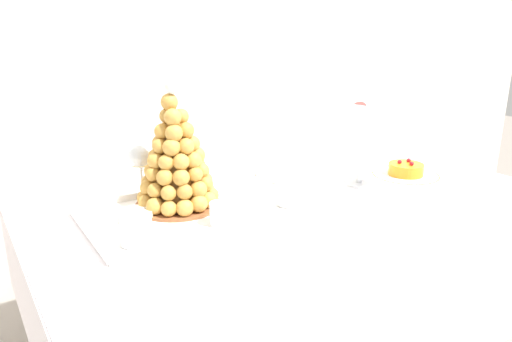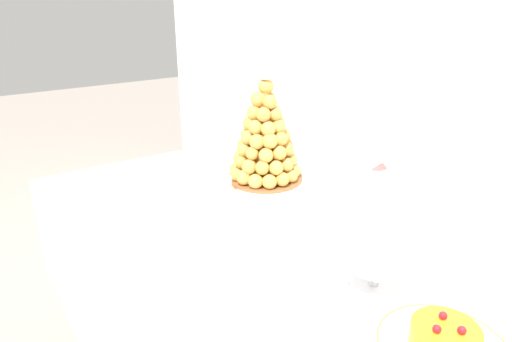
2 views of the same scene
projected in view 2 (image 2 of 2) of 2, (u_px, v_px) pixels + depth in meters
buffet_table at (298, 268)px, 1.14m from camera, size 1.42×0.98×0.79m
serving_tray at (258, 187)px, 1.34m from camera, size 0.58×0.34×0.02m
croquembouche at (265, 138)px, 1.35m from camera, size 0.23×0.23×0.34m
dessert_cup_left at (191, 164)px, 1.44m from camera, size 0.06×0.06×0.05m
dessert_cup_mid_left at (222, 187)px, 1.28m from camera, size 0.05×0.05×0.05m
dessert_cup_centre at (271, 217)px, 1.12m from camera, size 0.06×0.06×0.05m
creme_brulee_ramekin at (236, 164)px, 1.48m from camera, size 0.08×0.08×0.02m
macaron_goblet at (381, 218)px, 0.85m from camera, size 0.14×0.14×0.26m
fruit_tart_plate at (444, 342)px, 0.75m from camera, size 0.22×0.22×0.06m
wine_glass at (287, 132)px, 1.46m from camera, size 0.07×0.07×0.16m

